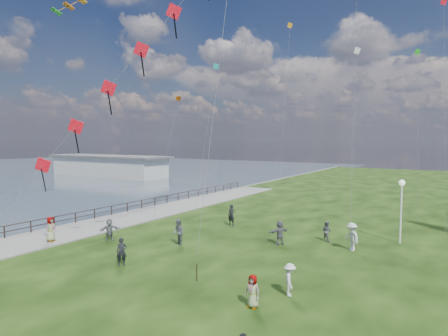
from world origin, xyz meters
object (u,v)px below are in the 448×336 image
Objects in this scene: person_2 at (290,280)px; person_1 at (178,232)px; person_6 at (231,215)px; person_5 at (109,230)px; person_4 at (253,291)px; person_10 at (51,230)px; person_7 at (327,231)px; pier_pavilion at (108,166)px; person_0 at (122,252)px; person_11 at (280,233)px; person_8 at (352,237)px; lamppost at (401,198)px.

person_1 is at bearing 41.38° from person_2.
person_5 is at bearing -119.20° from person_6.
person_5 is (-14.76, 2.01, 0.03)m from person_2.
person_6 is (-8.88, 12.88, 0.18)m from person_4.
person_7 is at bearing -68.92° from person_10.
person_5 is at bearing -40.35° from pier_pavilion.
person_11 is at bearing 6.84° from person_0.
person_0 reaches higher than person_4.
person_1 reaches higher than person_0.
person_4 is at bearing 112.04° from person_7.
person_10 is (-8.11, -4.33, -0.03)m from person_1.
pier_pavilion reaches higher than person_10.
person_5 is 0.91× the size of person_10.
person_6 is at bearing 15.95° from person_7.
person_7 is at bearing -175.44° from person_8.
person_7 is 3.64m from person_11.
person_6 is at bearing -152.01° from person_8.
person_11 reaches higher than person_5.
person_11 is at bearing -29.72° from pier_pavilion.
person_8 is at bearing -31.92° from person_2.
person_1 is 1.03× the size of person_10.
person_1 is at bearing -89.88° from person_6.
lamppost reaches higher than person_7.
person_11 is at bearing -145.67° from lamppost.
person_2 is at bearing -69.52° from person_5.
pier_pavilion is at bearing 172.23° from person_1.
person_11 is (-4.59, -1.24, -0.07)m from person_8.
person_1 is 1.06× the size of person_11.
person_8 is at bearing -26.76° from pier_pavilion.
person_2 is at bearing 117.40° from person_7.
person_5 reaches higher than person_2.
person_0 is 1.02× the size of person_5.
person_11 is at bearing -28.26° from person_6.
person_6 is 8.36m from person_7.
person_0 is 0.90× the size of person_6.
person_1 is at bearing -74.26° from person_10.
person_7 reaches higher than person_4.
person_10 is at bearing 125.73° from person_0.
lamppost reaches higher than person_11.
person_8 is (10.47, 5.13, 0.02)m from person_1.
person_8 reaches higher than person_6.
person_8 is 1.06× the size of person_10.
person_2 is at bearing -100.59° from person_10.
lamppost is at bearing 78.97° from person_4.
lamppost is 2.57× the size of person_10.
person_6 is (4.99, 8.83, 0.10)m from person_5.
person_8 is at bearing -124.64° from lamppost.
person_5 is 4.06m from person_10.
person_11 is (10.85, 5.64, 0.06)m from person_5.
lamppost is 2.42× the size of person_8.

